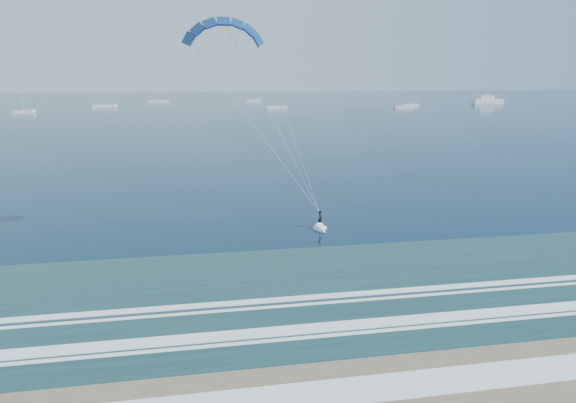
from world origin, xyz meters
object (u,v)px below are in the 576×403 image
(sailboat_4, at_px, (253,101))
(sailboat_1, at_px, (24,112))
(sailboat_7, at_px, (158,101))
(sailboat_6, at_px, (404,107))
(motor_yacht, at_px, (487,101))
(sailboat_3, at_px, (277,107))
(sailboat_2, at_px, (104,106))
(sailboat_5, at_px, (410,105))
(kitesurfer_rig, at_px, (274,122))

(sailboat_4, bearing_deg, sailboat_1, -142.27)
(sailboat_7, bearing_deg, sailboat_6, -33.92)
(motor_yacht, xyz_separation_m, sailboat_3, (-110.09, -21.36, -1.01))
(sailboat_1, bearing_deg, sailboat_2, 54.47)
(sailboat_1, distance_m, sailboat_5, 160.08)
(kitesurfer_rig, height_order, sailboat_3, kitesurfer_rig)
(sailboat_3, distance_m, sailboat_5, 62.30)
(sailboat_6, bearing_deg, sailboat_5, 55.51)
(sailboat_2, bearing_deg, kitesurfer_rig, -77.02)
(sailboat_3, bearing_deg, sailboat_6, -7.08)
(sailboat_5, bearing_deg, sailboat_2, 172.08)
(sailboat_5, bearing_deg, kitesurfer_rig, -116.52)
(sailboat_5, xyz_separation_m, sailboat_6, (-7.87, -11.46, 0.00))
(kitesurfer_rig, distance_m, motor_yacht, 240.43)
(sailboat_2, relative_size, sailboat_7, 1.06)
(kitesurfer_rig, bearing_deg, motor_yacht, 54.99)
(motor_yacht, relative_size, sailboat_2, 1.15)
(sailboat_6, bearing_deg, sailboat_7, 146.08)
(sailboat_1, height_order, sailboat_7, sailboat_7)
(kitesurfer_rig, xyz_separation_m, sailboat_4, (24.88, 238.95, -9.18))
(sailboat_2, bearing_deg, sailboat_1, -125.53)
(kitesurfer_rig, distance_m, sailboat_1, 180.12)
(sailboat_2, height_order, sailboat_5, sailboat_2)
(sailboat_7, bearing_deg, sailboat_5, -27.81)
(motor_yacht, bearing_deg, sailboat_3, -169.02)
(sailboat_2, bearing_deg, motor_yacht, -0.70)
(sailboat_1, height_order, sailboat_2, sailboat_2)
(kitesurfer_rig, distance_m, sailboat_7, 242.64)
(sailboat_5, bearing_deg, sailboat_7, 152.19)
(sailboat_3, height_order, sailboat_7, sailboat_7)
(kitesurfer_rig, distance_m, sailboat_6, 187.82)
(sailboat_3, bearing_deg, kitesurfer_rig, -99.00)
(sailboat_4, bearing_deg, sailboat_2, -150.58)
(sailboat_2, xyz_separation_m, sailboat_3, (73.66, -23.60, -0.01))
(motor_yacht, xyz_separation_m, sailboat_1, (-207.40, -30.91, -1.02))
(sailboat_1, height_order, sailboat_4, sailboat_4)
(sailboat_6, bearing_deg, sailboat_4, 129.13)
(sailboat_1, bearing_deg, sailboat_6, 1.06)
(sailboat_1, xyz_separation_m, sailboat_7, (43.90, 75.20, 0.01))
(sailboat_1, distance_m, sailboat_4, 119.37)
(kitesurfer_rig, distance_m, sailboat_5, 201.56)
(motor_yacht, height_order, sailboat_2, sailboat_2)
(sailboat_2, height_order, sailboat_4, sailboat_2)
(sailboat_4, distance_m, sailboat_6, 90.55)
(kitesurfer_rig, distance_m, sailboat_4, 240.42)
(motor_yacht, height_order, sailboat_4, sailboat_4)
(sailboat_1, bearing_deg, sailboat_5, 5.11)
(sailboat_2, relative_size, sailboat_6, 1.19)
(kitesurfer_rig, relative_size, sailboat_4, 1.75)
(sailboat_4, relative_size, sailboat_5, 1.03)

